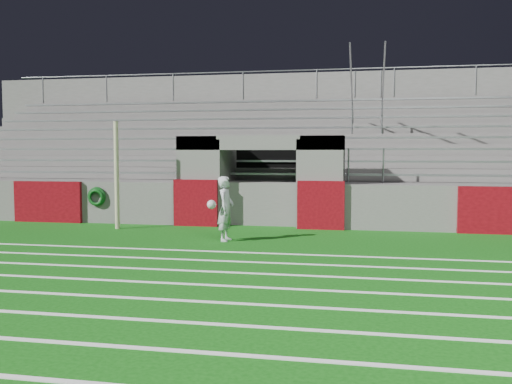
# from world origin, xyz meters

# --- Properties ---
(ground) EXTENTS (90.00, 90.00, 0.00)m
(ground) POSITION_xyz_m (0.00, 0.00, 0.00)
(ground) COLOR #0D4D0C
(ground) RESTS_ON ground
(field_post) EXTENTS (0.13, 0.13, 2.99)m
(field_post) POSITION_xyz_m (-3.79, 1.98, 1.49)
(field_post) COLOR #B7B188
(field_post) RESTS_ON ground
(field_markings) EXTENTS (28.00, 8.09, 0.01)m
(field_markings) POSITION_xyz_m (0.00, -5.00, 0.01)
(field_markings) COLOR white
(field_markings) RESTS_ON ground
(stadium_structure) EXTENTS (26.00, 8.48, 5.42)m
(stadium_structure) POSITION_xyz_m (0.00, 7.97, 1.49)
(stadium_structure) COLOR #595654
(stadium_structure) RESTS_ON ground
(goalkeeper_with_ball) EXTENTS (0.57, 0.71, 1.57)m
(goalkeeper_with_ball) POSITION_xyz_m (-0.29, 0.48, 0.79)
(goalkeeper_with_ball) COLOR #B8BEC3
(goalkeeper_with_ball) RESTS_ON ground
(hose_coil) EXTENTS (0.59, 0.15, 0.59)m
(hose_coil) POSITION_xyz_m (-4.89, 2.93, 0.80)
(hose_coil) COLOR #0D4113
(hose_coil) RESTS_ON ground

